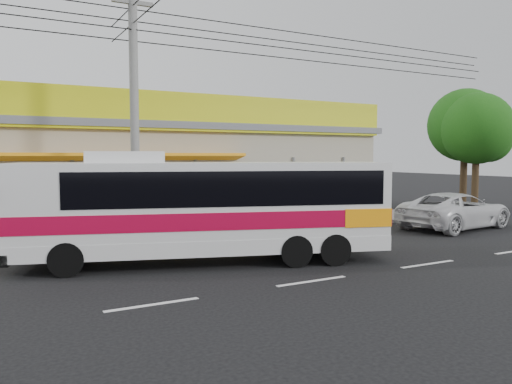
% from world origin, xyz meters
% --- Properties ---
extents(ground, '(120.00, 120.00, 0.00)m').
position_xyz_m(ground, '(0.00, 0.00, 0.00)').
color(ground, black).
rests_on(ground, ground).
extents(sidewalk, '(30.00, 3.20, 0.15)m').
position_xyz_m(sidewalk, '(0.00, 6.00, 0.07)').
color(sidewalk, gray).
rests_on(sidewalk, ground).
extents(lane_markings, '(50.00, 0.12, 0.01)m').
position_xyz_m(lane_markings, '(0.00, -2.50, 0.00)').
color(lane_markings, silver).
rests_on(lane_markings, ground).
extents(storefront_building, '(22.60, 9.20, 5.70)m').
position_xyz_m(storefront_building, '(-0.01, 11.54, 2.30)').
color(storefront_building, '#A49A84').
rests_on(storefront_building, ground).
extents(coach_bus, '(10.54, 5.29, 3.19)m').
position_xyz_m(coach_bus, '(-1.31, 0.62, 1.71)').
color(coach_bus, silver).
rests_on(coach_bus, ground).
extents(white_car, '(5.72, 3.17, 1.52)m').
position_xyz_m(white_car, '(10.46, 1.89, 0.76)').
color(white_car, silver).
rests_on(white_car, ground).
extents(utility_pole, '(34.00, 14.00, 8.97)m').
position_xyz_m(utility_pole, '(-2.49, 4.20, 7.40)').
color(utility_pole, slate).
rests_on(utility_pole, ground).
extents(tree_near, '(4.16, 4.16, 6.90)m').
position_xyz_m(tree_near, '(17.53, 7.01, 4.67)').
color(tree_near, black).
rests_on(tree_near, ground).
extents(tree_far, '(3.94, 3.94, 6.54)m').
position_xyz_m(tree_far, '(17.15, 5.95, 4.43)').
color(tree_far, black).
rests_on(tree_far, ground).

